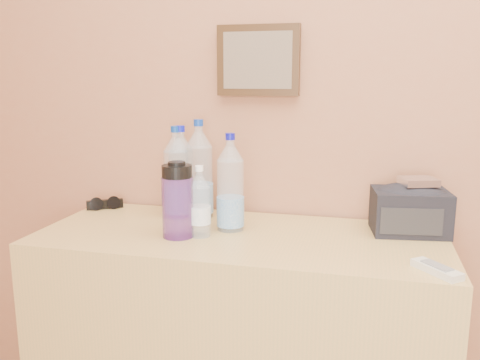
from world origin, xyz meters
name	(u,v)px	position (x,y,z in m)	size (l,w,h in m)	color
picture_frame	(258,60)	(-0.49, 1.98, 1.40)	(0.30, 0.03, 0.25)	#382311
dresser	(239,349)	(-0.49, 1.70, 0.42)	(1.33, 0.56, 0.83)	#9B8257
pet_large_a	(181,177)	(-0.75, 1.87, 0.98)	(0.09, 0.09, 0.34)	silver
pet_large_b	(176,177)	(-0.77, 1.86, 0.98)	(0.09, 0.09, 0.34)	#AABDD5
pet_large_c	(199,174)	(-0.69, 1.88, 0.99)	(0.10, 0.10, 0.36)	silver
pet_large_d	(230,188)	(-0.53, 1.74, 0.98)	(0.09, 0.09, 0.33)	silver
pet_small	(200,206)	(-0.61, 1.65, 0.94)	(0.07, 0.07, 0.23)	silver
nalgene_bottle	(178,200)	(-0.68, 1.63, 0.96)	(0.10, 0.10, 0.25)	#5D2980
sunglasses	(105,204)	(-1.08, 1.89, 0.85)	(0.14, 0.05, 0.04)	black
ac_remote	(437,269)	(0.10, 1.50, 0.84)	(0.14, 0.05, 0.02)	silver
toiletry_bag	(410,209)	(0.05, 1.86, 0.92)	(0.24, 0.17, 0.16)	#212228
foil_packet	(418,181)	(0.07, 1.86, 1.01)	(0.11, 0.09, 0.02)	silver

